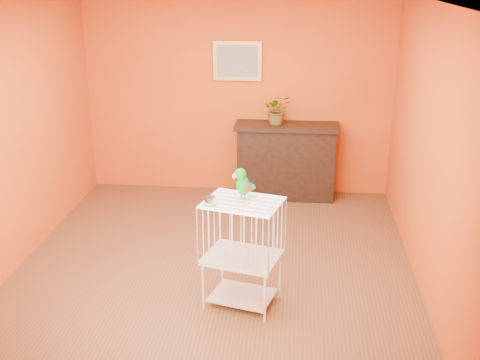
# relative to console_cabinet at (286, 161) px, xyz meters

# --- Properties ---
(ground) EXTENTS (4.50, 4.50, 0.00)m
(ground) POSITION_rel_console_cabinet_xyz_m (-0.66, -2.02, -0.49)
(ground) COLOR brown
(ground) RESTS_ON ground
(room_shell) EXTENTS (4.50, 4.50, 4.50)m
(room_shell) POSITION_rel_console_cabinet_xyz_m (-0.66, -2.02, 1.09)
(room_shell) COLOR #D54D14
(room_shell) RESTS_ON ground
(console_cabinet) EXTENTS (1.33, 0.48, 0.99)m
(console_cabinet) POSITION_rel_console_cabinet_xyz_m (0.00, 0.00, 0.00)
(console_cabinet) COLOR black
(console_cabinet) RESTS_ON ground
(potted_plant) EXTENTS (0.41, 0.44, 0.29)m
(potted_plant) POSITION_rel_console_cabinet_xyz_m (-0.13, 0.03, 0.64)
(potted_plant) COLOR #26722D
(potted_plant) RESTS_ON console_cabinet
(framed_picture) EXTENTS (0.62, 0.04, 0.50)m
(framed_picture) POSITION_rel_console_cabinet_xyz_m (-0.66, 0.20, 1.26)
(framed_picture) COLOR #B2893F
(framed_picture) RESTS_ON room_shell
(birdcage) EXTENTS (0.74, 0.64, 0.99)m
(birdcage) POSITION_rel_console_cabinet_xyz_m (-0.31, -2.73, 0.02)
(birdcage) COLOR silver
(birdcage) RESTS_ON ground
(feed_cup) EXTENTS (0.09, 0.09, 0.07)m
(feed_cup) POSITION_rel_console_cabinet_xyz_m (-0.58, -2.81, 0.53)
(feed_cup) COLOR silver
(feed_cup) RESTS_ON birdcage
(parrot) EXTENTS (0.21, 0.23, 0.29)m
(parrot) POSITION_rel_console_cabinet_xyz_m (-0.32, -2.65, 0.64)
(parrot) COLOR #59544C
(parrot) RESTS_ON birdcage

